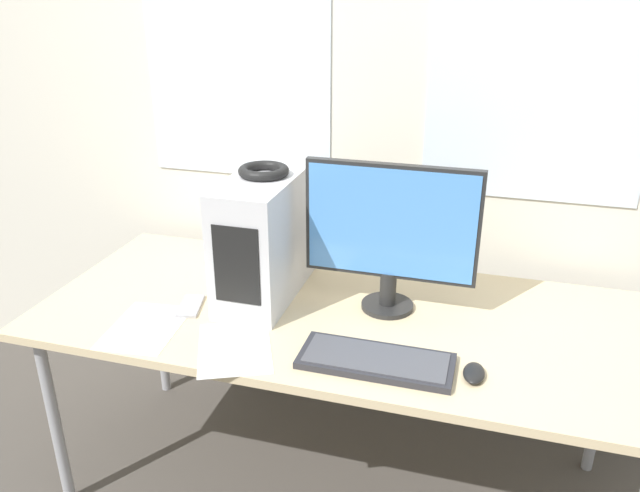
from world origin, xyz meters
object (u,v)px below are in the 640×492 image
monitor_main (391,231)px  cell_phone (191,306)px  pc_tower (266,236)px  headphones (264,171)px  mouse (474,373)px  keyboard (376,361)px

monitor_main → cell_phone: monitor_main is taller
monitor_main → cell_phone: size_ratio=3.41×
cell_phone → pc_tower: bearing=27.3°
headphones → mouse: headphones is taller
monitor_main → headphones: bearing=179.3°
pc_tower → cell_phone: size_ratio=3.11×
monitor_main → mouse: bearing=-46.8°
monitor_main → keyboard: bearing=-84.8°
monitor_main → mouse: monitor_main is taller
monitor_main → cell_phone: bearing=-163.9°
pc_tower → headphones: (-0.00, 0.00, 0.22)m
pc_tower → cell_phone: bearing=-137.9°
keyboard → pc_tower: bearing=143.4°
mouse → cell_phone: bearing=171.5°
cell_phone → mouse: bearing=-23.3°
keyboard → cell_phone: keyboard is taller
keyboard → headphones: bearing=143.3°
mouse → cell_phone: mouse is taller
pc_tower → keyboard: (0.45, -0.34, -0.20)m
mouse → pc_tower: bearing=155.9°
monitor_main → pc_tower: bearing=179.5°
headphones → mouse: (0.72, -0.32, -0.42)m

